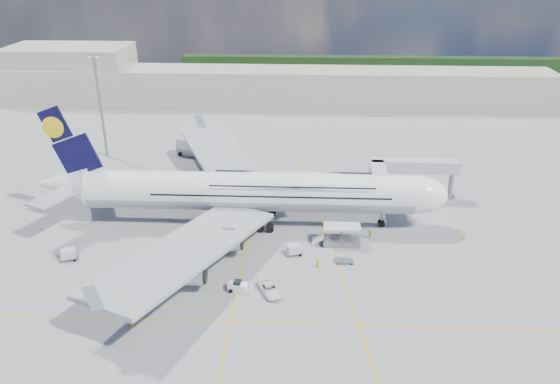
{
  "coord_description": "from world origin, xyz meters",
  "views": [
    {
      "loc": [
        9.96,
        -82.92,
        49.17
      ],
      "look_at": [
        5.73,
        8.0,
        7.69
      ],
      "focal_mm": 35.0,
      "sensor_mm": 36.0,
      "label": 1
    }
  ],
  "objects_px": {
    "catering_truck_outer": "(191,148)",
    "crew_wing": "(167,266)",
    "dolly_back": "(68,254)",
    "cone_tail": "(42,229)",
    "catering_truck_inner": "(240,176)",
    "dolly_nose_far": "(344,260)",
    "cargo_loader": "(340,238)",
    "baggage_tug": "(238,287)",
    "crew_nose": "(379,221)",
    "jet_bridge": "(401,172)",
    "crew_van": "(318,262)",
    "dolly_row_b": "(157,288)",
    "cone_wing_right_inner": "(162,271)",
    "airliner": "(251,191)",
    "cone_wing_left_inner": "(197,181)",
    "light_mast": "(100,105)",
    "cone_nose": "(462,237)",
    "dolly_row_c": "(196,253)",
    "service_van": "(270,289)",
    "cone_wing_left_outer": "(213,181)",
    "dolly_row_a": "(158,246)",
    "dolly_nose_near": "(294,250)",
    "crew_tug": "(189,272)",
    "crew_loader": "(370,234)",
    "cone_wing_right_outer": "(132,325)"
  },
  "relations": [
    {
      "from": "cargo_loader",
      "to": "cone_nose",
      "type": "bearing_deg",
      "value": 7.42
    },
    {
      "from": "cargo_loader",
      "to": "baggage_tug",
      "type": "bearing_deg",
      "value": -137.24
    },
    {
      "from": "service_van",
      "to": "crew_tug",
      "type": "height_order",
      "value": "crew_tug"
    },
    {
      "from": "crew_wing",
      "to": "crew_van",
      "type": "relative_size",
      "value": 1.07
    },
    {
      "from": "light_mast",
      "to": "catering_truck_inner",
      "type": "bearing_deg",
      "value": -23.99
    },
    {
      "from": "light_mast",
      "to": "cone_nose",
      "type": "xyz_separation_m",
      "value": [
        79.25,
        -39.18,
        -12.94
      ]
    },
    {
      "from": "dolly_back",
      "to": "dolly_nose_near",
      "type": "height_order",
      "value": "dolly_back"
    },
    {
      "from": "cargo_loader",
      "to": "cone_tail",
      "type": "relative_size",
      "value": 17.83
    },
    {
      "from": "dolly_nose_near",
      "to": "cone_wing_left_outer",
      "type": "height_order",
      "value": "dolly_nose_near"
    },
    {
      "from": "jet_bridge",
      "to": "dolly_row_b",
      "type": "xyz_separation_m",
      "value": [
        -41.97,
        -34.61,
        -5.97
      ]
    },
    {
      "from": "service_van",
      "to": "cone_wing_left_outer",
      "type": "distance_m",
      "value": 45.25
    },
    {
      "from": "airliner",
      "to": "cone_wing_right_outer",
      "type": "bearing_deg",
      "value": -113.84
    },
    {
      "from": "catering_truck_outer",
      "to": "crew_nose",
      "type": "bearing_deg",
      "value": -22.89
    },
    {
      "from": "catering_truck_inner",
      "to": "dolly_nose_far",
      "type": "bearing_deg",
      "value": -60.86
    },
    {
      "from": "dolly_row_a",
      "to": "catering_truck_outer",
      "type": "xyz_separation_m",
      "value": [
        -3.35,
        47.29,
        1.13
      ]
    },
    {
      "from": "dolly_nose_near",
      "to": "cone_wing_left_outer",
      "type": "distance_m",
      "value": 36.26
    },
    {
      "from": "dolly_row_b",
      "to": "crew_nose",
      "type": "height_order",
      "value": "dolly_row_b"
    },
    {
      "from": "cone_tail",
      "to": "light_mast",
      "type": "bearing_deg",
      "value": 91.25
    },
    {
      "from": "cone_wing_left_inner",
      "to": "cone_wing_right_inner",
      "type": "bearing_deg",
      "value": -87.97
    },
    {
      "from": "airliner",
      "to": "cone_wing_left_inner",
      "type": "xyz_separation_m",
      "value": [
        -14.46,
        19.65,
        -6.61
      ]
    },
    {
      "from": "dolly_back",
      "to": "cone_tail",
      "type": "distance_m",
      "value": 13.77
    },
    {
      "from": "baggage_tug",
      "to": "crew_nose",
      "type": "xyz_separation_m",
      "value": [
        24.57,
        23.11,
        -0.02
      ]
    },
    {
      "from": "cone_nose",
      "to": "cone_wing_left_outer",
      "type": "distance_m",
      "value": 55.17
    },
    {
      "from": "dolly_row_c",
      "to": "service_van",
      "type": "bearing_deg",
      "value": -55.93
    },
    {
      "from": "dolly_nose_far",
      "to": "cone_nose",
      "type": "height_order",
      "value": "cone_nose"
    },
    {
      "from": "dolly_row_b",
      "to": "crew_wing",
      "type": "height_order",
      "value": "crew_wing"
    },
    {
      "from": "dolly_nose_near",
      "to": "crew_tug",
      "type": "bearing_deg",
      "value": -173.65
    },
    {
      "from": "jet_bridge",
      "to": "baggage_tug",
      "type": "relative_size",
      "value": 6.05
    },
    {
      "from": "crew_nose",
      "to": "cone_wing_right_inner",
      "type": "bearing_deg",
      "value": -174.45
    },
    {
      "from": "dolly_row_b",
      "to": "dolly_row_c",
      "type": "bearing_deg",
      "value": 89.99
    },
    {
      "from": "crew_wing",
      "to": "cone_tail",
      "type": "bearing_deg",
      "value": 66.01
    },
    {
      "from": "dolly_back",
      "to": "baggage_tug",
      "type": "xyz_separation_m",
      "value": [
        29.93,
        -7.89,
        -0.27
      ]
    },
    {
      "from": "catering_truck_outer",
      "to": "light_mast",
      "type": "bearing_deg",
      "value": -160.36
    },
    {
      "from": "catering_truck_outer",
      "to": "crew_wing",
      "type": "distance_m",
      "value": 53.98
    },
    {
      "from": "crew_loader",
      "to": "crew_wing",
      "type": "distance_m",
      "value": 36.8
    },
    {
      "from": "crew_tug",
      "to": "light_mast",
      "type": "bearing_deg",
      "value": 110.14
    },
    {
      "from": "light_mast",
      "to": "dolly_row_a",
      "type": "distance_m",
      "value": 53.75
    },
    {
      "from": "jet_bridge",
      "to": "catering_truck_inner",
      "type": "bearing_deg",
      "value": 166.55
    },
    {
      "from": "service_van",
      "to": "crew_tug",
      "type": "distance_m",
      "value": 13.89
    },
    {
      "from": "crew_nose",
      "to": "light_mast",
      "type": "bearing_deg",
      "value": 131.29
    },
    {
      "from": "dolly_back",
      "to": "cone_tail",
      "type": "relative_size",
      "value": 7.38
    },
    {
      "from": "dolly_back",
      "to": "crew_wing",
      "type": "xyz_separation_m",
      "value": [
        17.56,
        -2.77,
        -0.13
      ]
    },
    {
      "from": "baggage_tug",
      "to": "cone_wing_right_inner",
      "type": "bearing_deg",
      "value": 171.2
    },
    {
      "from": "dolly_row_b",
      "to": "cone_wing_right_inner",
      "type": "bearing_deg",
      "value": 117.54
    },
    {
      "from": "airliner",
      "to": "dolly_row_c",
      "type": "height_order",
      "value": "airliner"
    },
    {
      "from": "dolly_row_b",
      "to": "cone_tail",
      "type": "bearing_deg",
      "value": 165.23
    },
    {
      "from": "dolly_row_a",
      "to": "crew_van",
      "type": "bearing_deg",
      "value": -14.15
    },
    {
      "from": "cone_nose",
      "to": "dolly_nose_near",
      "type": "bearing_deg",
      "value": -167.02
    },
    {
      "from": "crew_van",
      "to": "cone_nose",
      "type": "relative_size",
      "value": 3.25
    },
    {
      "from": "catering_truck_outer",
      "to": "crew_wing",
      "type": "height_order",
      "value": "catering_truck_outer"
    }
  ]
}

